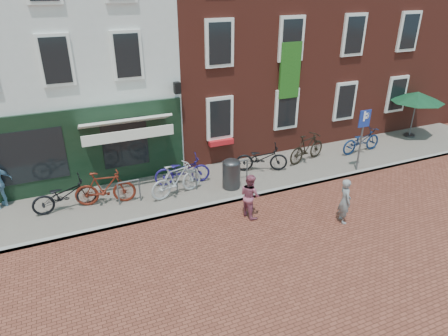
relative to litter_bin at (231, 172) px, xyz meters
name	(u,v)px	position (x,y,z in m)	size (l,w,h in m)	color
ground	(240,201)	(-0.06, -0.87, -0.70)	(80.00, 80.00, 0.00)	brown
sidewalk	(247,176)	(0.94, 0.63, -0.65)	(24.00, 3.00, 0.10)	slate
building_stucco	(52,46)	(-5.06, 6.13, 3.80)	(8.00, 8.00, 9.00)	silver
building_brick_mid	(215,25)	(1.94, 6.13, 4.30)	(6.00, 8.00, 10.00)	maroon
building_brick_right	(325,20)	(7.94, 6.13, 4.30)	(6.00, 8.00, 10.00)	maroon
filler_right	(418,25)	(14.44, 6.13, 3.80)	(7.00, 8.00, 9.00)	maroon
litter_bin	(231,172)	(0.00, 0.00, 0.00)	(0.64, 0.64, 1.17)	#323234
parking_sign	(363,130)	(5.13, -0.63, 1.06)	(0.50, 0.08, 2.43)	#4C4C4F
parasol	(418,95)	(9.94, 1.34, 1.40)	(2.41, 2.41, 2.25)	#4C4C4F
woman	(345,201)	(2.34, -3.27, 0.03)	(0.54, 0.35, 1.47)	gray
boy	(250,196)	(-0.18, -1.82, 0.02)	(0.71, 0.55, 1.46)	#9B4A60
bicycle_0	(65,195)	(-5.53, 0.74, -0.07)	(0.70, 2.02, 1.06)	black
bicycle_1	(105,188)	(-4.28, 0.59, -0.02)	(0.55, 1.96, 1.18)	#5E1C10
bicycle_2	(182,170)	(-1.51, 0.97, -0.07)	(0.70, 2.02, 1.06)	navy
bicycle_3	(177,180)	(-1.95, 0.23, -0.02)	(0.55, 1.96, 1.18)	#A5A6A8
bicycle_4	(262,158)	(1.64, 0.80, -0.07)	(0.70, 2.02, 1.06)	black
bicycle_5	(307,148)	(3.76, 0.86, -0.02)	(0.55, 1.96, 1.18)	black
bicycle_6	(361,141)	(6.44, 0.73, -0.07)	(0.70, 2.02, 1.06)	#0D2047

